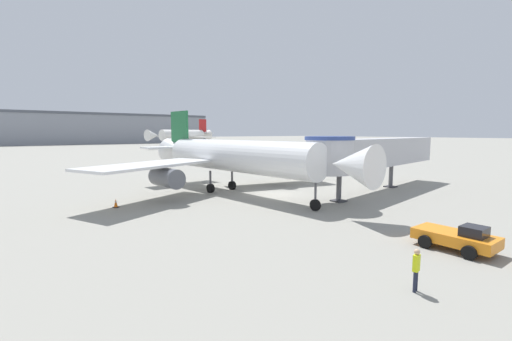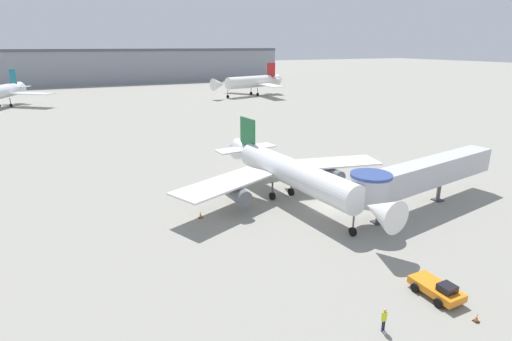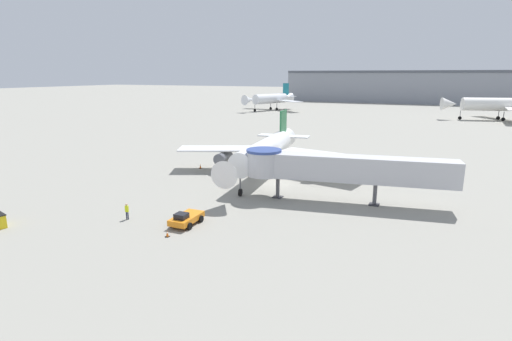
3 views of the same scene
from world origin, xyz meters
name	(u,v)px [view 3 (image 3 of 3)]	position (x,y,z in m)	size (l,w,h in m)	color
ground_plane	(277,183)	(0.00, 0.00, 0.00)	(800.00, 800.00, 0.00)	gray
main_airplane	(265,151)	(-3.00, 3.00, 3.63)	(28.44, 27.80, 8.52)	white
jet_bridge	(334,167)	(8.64, -4.94, 4.03)	(23.09, 6.78, 5.71)	#B7B7BC
pushback_tug_orange	(186,218)	(-2.55, -17.82, 0.65)	(2.27, 3.85, 1.41)	orange
traffic_cone_apron_front	(167,234)	(-2.42, -20.98, 0.29)	(0.36, 0.36, 0.61)	black
traffic_cone_port_wing	(200,166)	(-14.00, 3.17, 0.34)	(0.43, 0.43, 0.71)	black
ground_crew_marshaller	(127,210)	(-8.75, -19.00, 0.96)	(0.35, 0.24, 1.67)	#1E2338
background_jet_teal_tail	(271,99)	(-42.59, 102.84, 4.65)	(28.14, 26.25, 10.60)	silver
background_jet_red_tail	(496,104)	(35.62, 98.50, 4.97)	(29.83, 29.82, 11.38)	white
terminal_building	(423,87)	(11.36, 175.00, 8.05)	(136.08, 26.13, 16.08)	gray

